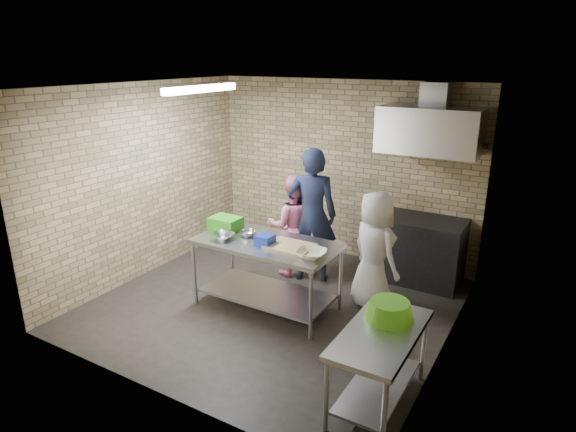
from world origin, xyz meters
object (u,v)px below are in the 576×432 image
Objects in this scene: side_counter at (379,368)px; man_navy at (312,215)px; green_basin at (389,310)px; stove at (418,250)px; green_crate at (226,223)px; woman_white at (374,251)px; blue_tub at (265,240)px; bottle_green at (468,138)px; bottle_red at (437,134)px; prep_table at (267,274)px; woman_pink at (293,226)px.

man_navy is at bearing 130.80° from side_counter.
stove is at bearing 99.76° from green_basin.
woman_white reaches higher than green_crate.
blue_tub is (0.75, -0.22, -0.01)m from green_crate.
blue_tub is (-1.35, -1.83, 0.49)m from stove.
green_crate is at bearing -144.07° from bottle_green.
side_counter is 6.15× the size of blue_tub.
bottle_red reaches higher than green_crate.
blue_tub is 1.08× the size of bottle_red.
green_crate is 2.60× the size of bottle_green.
prep_table is at bearing -9.73° from green_crate.
green_crate is 1.04m from woman_pink.
prep_table is 11.71× the size of bottle_green.
man_navy is (0.80, 0.89, -0.01)m from green_crate.
man_navy reaches higher than green_crate.
green_crate is at bearing 47.67° from woman_white.
bottle_red is at bearing 40.68° from green_crate.
woman_pink is at bearing 16.93° from woman_white.
side_counter is 2.85m from green_crate.
bottle_red is (-0.40, 2.99, 1.65)m from side_counter.
green_basin is 3.01m from bottle_red.
man_navy reaches higher than prep_table.
bottle_green is (0.00, 2.99, 1.64)m from side_counter.
woman_pink is at bearing -155.91° from stove.
green_crate is (-2.55, 1.14, 0.58)m from side_counter.
woman_pink is 0.98× the size of woman_white.
bottle_red is at bearing 78.23° from stove.
side_counter is at bearing -27.19° from blue_tub.
bottle_red is 1.98m from man_navy.
woman_pink is (-2.05, 2.03, 0.36)m from side_counter.
blue_tub reaches higher than side_counter.
man_navy is (-1.75, 2.03, 0.57)m from side_counter.
prep_table is 2.22m from stove.
side_counter is 2.10m from blue_tub.
green_crate is 2.68m from green_basin.
woman_pink reaches higher than prep_table.
green_basin is 0.31× the size of woman_pink.
bottle_green is (0.02, 2.74, 1.18)m from green_basin.
bottle_green is at bearing 35.93° from green_crate.
woman_white is (-0.26, -1.05, 0.30)m from stove.
prep_table is 4.50× the size of green_crate.
green_basin is at bearing 107.36° from woman_pink.
stove is at bearing 53.57° from blue_tub.
man_navy is (-1.35, -0.96, -1.09)m from bottle_red.
blue_tub is at bearing -126.43° from stove.
bottle_green is (0.40, 0.00, -0.01)m from bottle_red.
prep_table is at bearing -133.22° from bottle_green.
man_navy is at bearing -151.00° from stove.
blue_tub is 1.90m from green_basin.
man_navy is 1.26× the size of woman_white.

